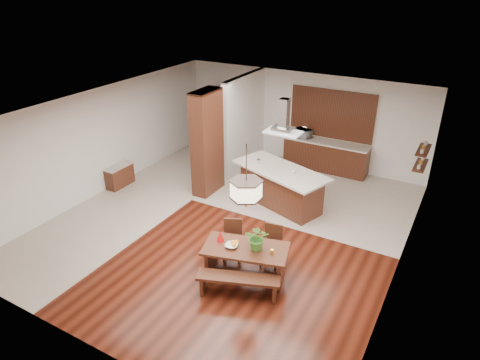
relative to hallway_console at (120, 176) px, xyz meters
The scene contains 25 objects.
room_shell 4.20m from the hallway_console, ahead, with size 9.00×9.04×2.92m.
tile_hallway 1.12m from the hallway_console, 10.68° to the right, with size 2.50×9.00×0.01m, color #BCAD9D.
tile_kitchen 5.57m from the hallway_console, 24.44° to the left, with size 5.50×4.00×0.01m, color #BCAD9D.
soffit_band 4.60m from the hallway_console, ahead, with size 8.00×9.00×0.02m, color #3A1C0E.
partition_pier 2.85m from the hallway_console, 22.54° to the left, with size 0.45×1.00×2.90m, color black.
partition_stub 4.09m from the hallway_console, 52.14° to the left, with size 0.18×2.40×2.90m, color silver.
hallway_console is the anchor object (origin of this frame).
hallway_doorway 4.41m from the hallway_console, 75.20° to the left, with size 1.10×0.20×2.10m, color black.
rear_counter 6.26m from the hallway_console, 39.75° to the left, with size 2.60×0.62×0.95m.
kitchen_window 6.58m from the hallway_console, 41.53° to the left, with size 2.60×0.08×1.50m, color olive.
shelf_lower 8.12m from the hallway_console, 17.35° to the left, with size 0.26×0.90×0.04m, color black.
shelf_upper 8.18m from the hallway_console, 17.35° to the left, with size 0.26×0.90×0.04m, color black.
dining_table 5.48m from the hallway_console, 19.55° to the right, with size 1.84×1.25×0.70m.
dining_bench 5.84m from the hallway_console, 24.43° to the right, with size 1.59×0.35×0.45m, color black, non-canonical shape.
dining_chair_left 4.84m from the hallway_console, 17.41° to the right, with size 0.40×0.40×0.90m, color black, non-canonical shape.
dining_chair_right 5.57m from the hallway_console, 12.73° to the right, with size 0.40×0.40×0.90m, color black, non-canonical shape.
pendant_lantern 5.80m from the hallway_console, 19.55° to the right, with size 0.64×0.64×1.31m, color beige, non-canonical shape.
foliage_plant 5.70m from the hallway_console, 18.10° to the right, with size 0.47×0.40×0.52m, color #3D7727.
fruit_bowl 5.29m from the hallway_console, 21.71° to the right, with size 0.25×0.25×0.06m, color beige.
napkin_cone 4.99m from the hallway_console, 22.25° to the right, with size 0.15×0.15×0.24m, color red.
gold_ornament 5.99m from the hallway_console, 17.20° to the right, with size 0.07×0.07×0.10m, color gold.
kitchen_island 4.70m from the hallway_console, 15.39° to the left, with size 2.79×1.89×1.06m.
range_hood 5.16m from the hallway_console, 15.44° to the left, with size 0.90×0.55×0.87m, color silver, non-canonical shape.
island_cup 5.10m from the hallway_console, 13.35° to the left, with size 0.13×0.13×0.10m, color silver.
microwave 5.71m from the hallway_console, 44.65° to the left, with size 0.51×0.34×0.28m, color silver.
Camera 1 is at (4.70, -7.82, 5.62)m, focal length 32.00 mm.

